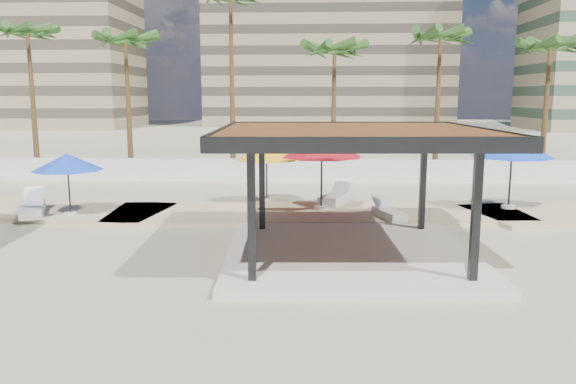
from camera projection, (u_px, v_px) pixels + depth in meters
The scene contains 19 objects.
ground at pixel (244, 268), 15.22m from camera, with size 200.00×200.00×0.00m, color tan.
promenade at pixel (317, 210), 22.67m from camera, with size 44.45×7.97×0.24m.
boundary_wall at pixel (280, 170), 30.87m from camera, with size 56.00×0.30×1.20m, color silver.
building_west at pixel (13, 22), 81.51m from camera, with size 34.00×16.00×32.40m.
building_mid at pixel (328, 35), 89.44m from camera, with size 38.00×16.00×30.40m.
pavilion_central at pixel (352, 181), 15.90m from camera, with size 7.72×7.72×3.75m.
umbrella_b at pixel (267, 152), 23.67m from camera, with size 3.55×3.55×2.43m.
umbrella_c at pixel (322, 147), 21.84m from camera, with size 3.95×3.95×2.86m.
umbrella_d at pixel (512, 148), 22.06m from camera, with size 4.01×4.01×2.82m.
umbrella_f at pixel (67, 162), 20.90m from camera, with size 3.29×3.29×2.32m.
lounger_a at pixel (33, 209), 21.31m from camera, with size 1.59×2.47×0.89m.
lounger_b at pixel (336, 198), 23.59m from camera, with size 1.55×2.48×0.90m.
lounger_c at pixel (389, 213), 20.70m from camera, with size 1.17×1.95×0.70m.
palm_b at pixel (28, 37), 32.96m from camera, with size 3.00×3.00×9.21m.
palm_c at pixel (125, 45), 32.18m from camera, with size 3.00×3.00×8.66m.
palm_d at pixel (231, 3), 32.30m from camera, with size 3.00×3.00×11.20m.
palm_e at pixel (334, 54), 32.02m from camera, with size 3.00×3.00×8.10m.
palm_f at pixel (440, 42), 31.84m from camera, with size 3.00×3.00×8.81m.
palm_g at pixel (550, 51), 31.26m from camera, with size 3.00×3.00×8.22m.
Camera 1 is at (1.86, -14.58, 4.61)m, focal length 35.00 mm.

